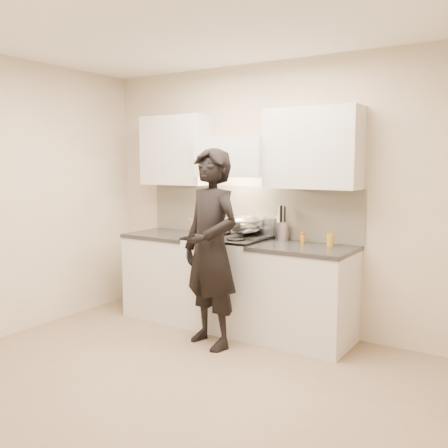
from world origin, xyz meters
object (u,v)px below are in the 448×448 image
object	(u,v)px
wok	(243,224)
person	(211,249)
counter_right	(303,294)
utensil_crock	(282,230)
stove	(229,282)

from	to	relation	value
wok	person	size ratio (longest dim) A/B	0.27
counter_right	utensil_crock	xyz separation A→B (m)	(-0.33, 0.21, 0.57)
wok	utensil_crock	bearing A→B (deg)	15.04
stove	wok	world-z (taller)	wok
counter_right	wok	bearing A→B (deg)	171.58
stove	wok	size ratio (longest dim) A/B	1.91
wok	stove	bearing A→B (deg)	-135.79
counter_right	person	world-z (taller)	person
stove	counter_right	bearing A→B (deg)	0.00
stove	person	xyz separation A→B (m)	(0.14, -0.53, 0.44)
stove	counter_right	size ratio (longest dim) A/B	1.04
stove	utensil_crock	bearing A→B (deg)	22.99
stove	utensil_crock	xyz separation A→B (m)	(0.50, 0.21, 0.55)
wok	utensil_crock	distance (m)	0.40
counter_right	wok	size ratio (longest dim) A/B	1.84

